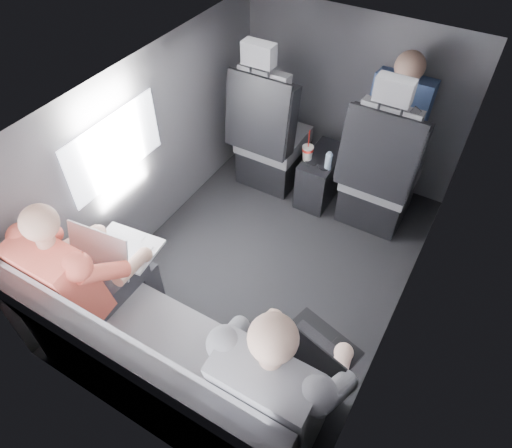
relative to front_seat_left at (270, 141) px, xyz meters
The scene contains 19 objects.
floor 1.03m from the front_seat_left, 61.81° to the right, with size 2.60×2.60×0.00m, color black.
ceiling 1.34m from the front_seat_left, 61.81° to the right, with size 2.60×2.60×0.00m, color #B2B2AD.
panel_left 0.99m from the front_seat_left, 118.19° to the right, with size 0.02×2.60×1.35m, color #56565B.
panel_right 1.61m from the front_seat_left, 31.88° to the right, with size 0.02×2.60×1.35m, color #56565B.
panel_front 0.70m from the front_seat_left, 45.65° to the left, with size 1.80×0.02×1.35m, color #56565B.
panel_back 2.20m from the front_seat_left, 78.12° to the right, with size 1.80×0.02×1.35m, color #56565B.
side_window 1.32m from the front_seat_left, 110.67° to the right, with size 0.02×0.75×0.42m, color white.
seatbelt 1.00m from the front_seat_left, 10.68° to the right, with size 0.05×0.01×0.65m, color black.
front_seat_left is the anchor object (origin of this frame).
front_seat_right 0.90m from the front_seat_left, ahead, with size 0.52×0.58×1.26m.
center_console 0.49m from the front_seat_left, ahead, with size 0.24×0.48×0.41m.
rear_bench 1.96m from the front_seat_left, 76.69° to the right, with size 1.60×0.57×0.92m.
soda_cup 0.37m from the front_seat_left, 10.25° to the right, with size 0.09×0.09×0.26m.
water_bottle 0.55m from the front_seat_left, ahead, with size 0.05×0.05×0.15m.
laptop_white 1.61m from the front_seat_left, 92.98° to the right, with size 0.40×0.38×0.27m.
laptop_black 1.97m from the front_seat_left, 55.11° to the right, with size 0.41×0.40×0.25m.
passenger_rear_left 1.82m from the front_seat_left, 93.19° to the right, with size 0.48×0.61×1.20m.
passenger_rear_right 2.11m from the front_seat_left, 59.61° to the right, with size 0.51×0.63×1.24m.
passenger_front_right 0.97m from the front_seat_left, 16.52° to the left, with size 0.40×0.40×0.80m.
Camera 1 is at (0.96, -1.79, 2.53)m, focal length 32.00 mm.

